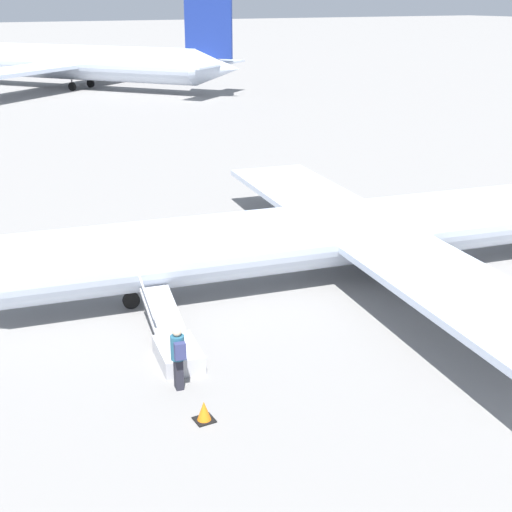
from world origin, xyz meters
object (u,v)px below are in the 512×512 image
at_px(airplane_main, 364,230).
at_px(airplane_far_right, 59,61).
at_px(passenger, 178,354).
at_px(boarding_stairs, 175,344).

xyz_separation_m(airplane_main, airplane_far_right, (-5.14, -62.65, 1.11)).
height_order(airplane_far_right, passenger, airplane_far_right).
relative_size(airplane_main, boarding_stairs, 6.91).
relative_size(airplane_main, airplane_far_right, 0.74).
distance_m(airplane_far_right, boarding_stairs, 66.45).
relative_size(airplane_far_right, boarding_stairs, 9.32).
distance_m(airplane_far_right, passenger, 68.24).
relative_size(boarding_stairs, passenger, 2.37).
distance_m(boarding_stairs, passenger, 1.94).
bearing_deg(airplane_main, airplane_far_right, -85.47).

